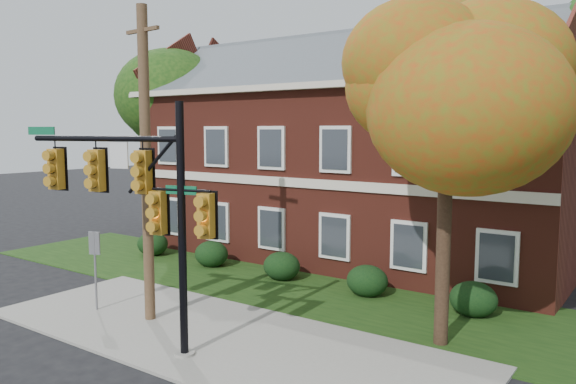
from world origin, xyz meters
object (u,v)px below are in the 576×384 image
Objects in this scene: hedge_far_left at (153,244)px; sign_post at (95,258)px; hedge_right at (367,281)px; tree_left_rear at (176,107)px; hedge_center at (282,266)px; hedge_left at (211,254)px; traffic_signal at (142,199)px; apartment_building at (352,142)px; utility_pole at (146,165)px; hedge_far_right at (473,299)px; tree_near_right at (456,81)px; tree_far_rear at (448,66)px.

sign_post is at bearing -53.74° from hedge_far_left.
sign_post is (-5.97, -6.18, 1.15)m from hedge_right.
hedge_center is at bearing -23.04° from tree_left_rear.
traffic_signal is at bearing -57.73° from hedge_left.
apartment_building is 13.43× the size of hedge_far_left.
utility_pole is at bearing -41.74° from hedge_far_left.
apartment_building is at bearing 143.11° from hedge_far_right.
sign_post is (-9.69, -3.35, -4.99)m from tree_near_right.
hedge_right is 7.72m from tree_near_right.
tree_left_rear is 1.00× the size of utility_pole.
hedge_right is (7.00, 0.00, 0.00)m from hedge_left.
hedge_center is at bearing -90.00° from apartment_building.
tree_far_rear is (8.34, 13.09, 8.32)m from hedge_far_left.
tree_far_rear reaches higher than traffic_signal.
utility_pole reaches higher than sign_post.
utility_pole is at bearing -142.29° from hedge_far_right.
sign_post is at bearing -80.51° from hedge_left.
apartment_building reaches higher than traffic_signal.
tree_far_rear is (4.84, 13.09, 8.32)m from hedge_left.
hedge_far_right is 0.12× the size of tree_far_rear.
hedge_left is (3.50, 0.00, 0.00)m from hedge_far_left.
hedge_center is 8.13m from traffic_signal.
apartment_building reaches higher than hedge_right.
hedge_left is 1.00× the size of hedge_far_right.
utility_pole reaches higher than traffic_signal.
utility_pole is (-4.00, -5.80, 3.99)m from hedge_right.
tree_near_right is at bearing -85.48° from hedge_far_right.
tree_near_right is 18.33m from tree_left_rear.
tree_left_rear reaches higher than hedge_left.
hedge_right is 0.57× the size of sign_post.
hedge_far_left is 1.00× the size of hedge_right.
hedge_far_right is 0.16× the size of tree_near_right.
tree_far_rear reaches higher than tree_left_rear.
hedge_far_left is at bearing -56.58° from tree_left_rear.
sign_post is at bearing -164.28° from utility_pole.
hedge_left is 0.16× the size of tree_left_rear.
traffic_signal is at bearing -39.25° from sign_post.
sign_post is at bearing -111.75° from hedge_center.
utility_pole is (-7.72, -2.96, -2.15)m from tree_near_right.
hedge_left is 9.69m from tree_left_rear.
hedge_center is 7.06m from utility_pole.
hedge_far_left is 14.00m from hedge_far_right.
hedge_right is 0.12× the size of tree_far_rear.
utility_pole reaches higher than hedge_right.
hedge_left is at bearing 78.13° from sign_post.
apartment_building is at bearing 82.13° from traffic_signal.
apartment_building is 7.73m from hedge_right.
hedge_center is (3.50, 0.00, 0.00)m from hedge_left.
hedge_far_left and hedge_right have the same top height.
tree_near_right reaches higher than hedge_right.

